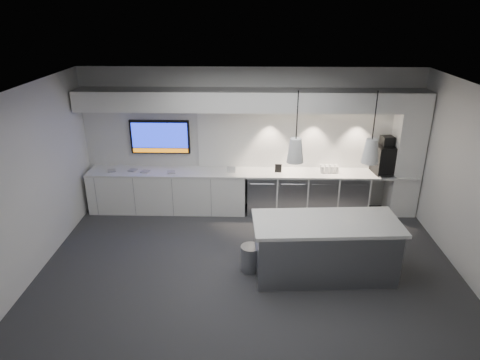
{
  "coord_description": "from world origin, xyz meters",
  "views": [
    {
      "loc": [
        0.01,
        -6.15,
        4.14
      ],
      "look_at": [
        -0.18,
        1.1,
        1.15
      ],
      "focal_mm": 32.0,
      "sensor_mm": 36.0,
      "label": 1
    }
  ],
  "objects_px": {
    "bin": "(250,258)",
    "island": "(325,248)",
    "wall_tv": "(160,137)",
    "coffee_machine": "(385,158)"
  },
  "relations": [
    {
      "from": "wall_tv",
      "to": "coffee_machine",
      "type": "relative_size",
      "value": 1.6
    },
    {
      "from": "bin",
      "to": "wall_tv",
      "type": "bearing_deg",
      "value": 127.33
    },
    {
      "from": "wall_tv",
      "to": "coffee_machine",
      "type": "bearing_deg",
      "value": -3.02
    },
    {
      "from": "bin",
      "to": "coffee_machine",
      "type": "xyz_separation_m",
      "value": [
        2.75,
        2.27,
        0.99
      ]
    },
    {
      "from": "bin",
      "to": "coffee_machine",
      "type": "relative_size",
      "value": 0.58
    },
    {
      "from": "wall_tv",
      "to": "bin",
      "type": "distance_m",
      "value": 3.44
    },
    {
      "from": "wall_tv",
      "to": "bin",
      "type": "bearing_deg",
      "value": -52.67
    },
    {
      "from": "bin",
      "to": "island",
      "type": "bearing_deg",
      "value": -4.15
    },
    {
      "from": "island",
      "to": "bin",
      "type": "height_order",
      "value": "island"
    },
    {
      "from": "wall_tv",
      "to": "bin",
      "type": "relative_size",
      "value": 2.75
    }
  ]
}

